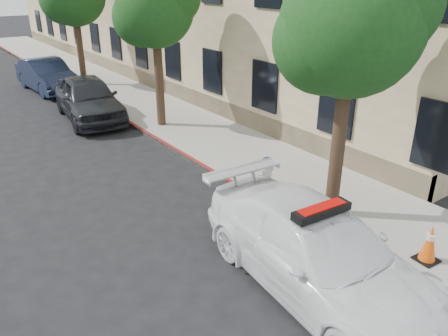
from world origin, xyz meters
TOP-DOWN VIEW (x-y plane):
  - ground at (0.00, 0.00)m, footprint 120.00×120.00m
  - sidewalk at (3.60, 10.00)m, footprint 3.20×50.00m
  - curb_strip at (2.06, 10.00)m, footprint 0.12×50.00m
  - tree_near at (2.93, -2.01)m, footprint 2.92×2.82m
  - tree_mid at (2.93, 5.99)m, footprint 2.77×2.64m
  - police_car at (0.84, -3.44)m, footprint 2.50×5.28m
  - parked_car_mid at (1.20, 8.61)m, footprint 2.49×5.00m
  - parked_car_far at (1.20, 14.11)m, footprint 1.89×4.67m
  - fire_hydrant at (2.51, -0.21)m, footprint 0.36×0.33m
  - traffic_cone at (2.98, -4.30)m, footprint 0.43×0.43m

SIDE VIEW (x-z plane):
  - ground at x=0.00m, z-range 0.00..0.00m
  - sidewalk at x=3.60m, z-range 0.00..0.15m
  - curb_strip at x=2.06m, z-range 0.00..0.15m
  - traffic_cone at x=2.98m, z-range 0.15..0.91m
  - fire_hydrant at x=2.51m, z-range 0.14..1.01m
  - police_car at x=0.84m, z-range -0.07..1.56m
  - parked_car_far at x=1.20m, z-range 0.00..1.51m
  - parked_car_mid at x=1.20m, z-range 0.00..1.64m
  - tree_mid at x=2.93m, z-range 1.45..6.88m
  - tree_near at x=2.93m, z-range 1.46..7.08m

